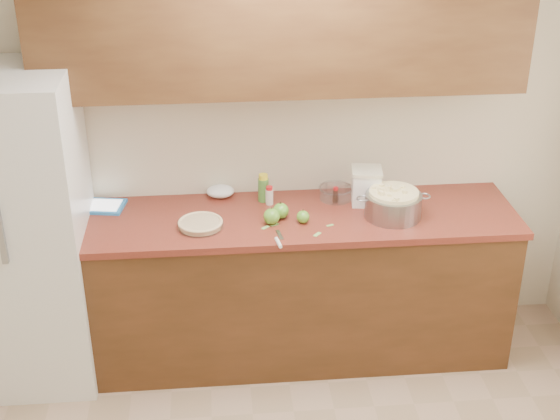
{
  "coord_description": "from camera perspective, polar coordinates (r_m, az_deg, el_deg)",
  "views": [
    {
      "loc": [
        -0.38,
        -2.4,
        2.92
      ],
      "look_at": [
        -0.03,
        1.43,
        0.98
      ],
      "focal_mm": 50.0,
      "sensor_mm": 36.0,
      "label": 1
    }
  ],
  "objects": [
    {
      "name": "pie",
      "position": [
        4.26,
        -5.84,
        -1.02
      ],
      "size": [
        0.25,
        0.25,
        0.04
      ],
      "rotation": [
        0.0,
        0.0,
        0.15
      ],
      "color": "silver",
      "rests_on": "counter_run"
    },
    {
      "name": "peel_b",
      "position": [
        4.25,
        -1.08,
        -1.29
      ],
      "size": [
        0.05,
        0.05,
        0.0
      ],
      "primitive_type": "cube",
      "rotation": [
        0.0,
        0.0,
        -2.39
      ],
      "color": "#8BC45F",
      "rests_on": "counter_run"
    },
    {
      "name": "peel_c",
      "position": [
        4.28,
        -0.4,
        -1.08
      ],
      "size": [
        0.05,
        0.04,
        0.0
      ],
      "primitive_type": "cube",
      "rotation": [
        0.0,
        0.0,
        0.45
      ],
      "color": "#8BC45F",
      "rests_on": "counter_run"
    },
    {
      "name": "paper_towel",
      "position": [
        4.6,
        -4.39,
        1.37
      ],
      "size": [
        0.2,
        0.19,
        0.07
      ],
      "primitive_type": "ellipsoid",
      "rotation": [
        0.0,
        0.0,
        0.4
      ],
      "color": "white",
      "rests_on": "counter_run"
    },
    {
      "name": "lemon_bottle",
      "position": [
        4.51,
        -1.22,
        1.6
      ],
      "size": [
        0.06,
        0.06,
        0.17
      ],
      "rotation": [
        0.0,
        0.0,
        -0.43
      ],
      "color": "#4C8C38",
      "rests_on": "counter_run"
    },
    {
      "name": "cinnamon_shaker",
      "position": [
        4.49,
        -0.78,
        1.06
      ],
      "size": [
        0.04,
        0.04,
        0.11
      ],
      "rotation": [
        0.0,
        0.0,
        -0.34
      ],
      "color": "beige",
      "rests_on": "counter_run"
    },
    {
      "name": "colander",
      "position": [
        4.38,
        8.27,
        0.42
      ],
      "size": [
        0.42,
        0.32,
        0.16
      ],
      "rotation": [
        0.0,
        0.0,
        -0.38
      ],
      "color": "gray",
      "rests_on": "counter_run"
    },
    {
      "name": "peel_d",
      "position": [
        4.28,
        3.68,
        -1.13
      ],
      "size": [
        0.04,
        0.03,
        0.0
      ],
      "primitive_type": "cube",
      "rotation": [
        0.0,
        0.0,
        0.39
      ],
      "color": "#8BC45F",
      "rests_on": "counter_run"
    },
    {
      "name": "fridge",
      "position": [
        4.47,
        -18.37,
        -1.57
      ],
      "size": [
        0.7,
        0.7,
        1.8
      ],
      "primitive_type": "cube",
      "color": "silver",
      "rests_on": "ground"
    },
    {
      "name": "peel_e",
      "position": [
        4.28,
        -0.51,
        -1.08
      ],
      "size": [
        0.04,
        0.03,
        0.0
      ],
      "primitive_type": "cube",
      "rotation": [
        0.0,
        0.0,
        0.41
      ],
      "color": "#8BC45F",
      "rests_on": "counter_run"
    },
    {
      "name": "flour_canister",
      "position": [
        4.51,
        6.32,
        1.77
      ],
      "size": [
        0.19,
        0.19,
        0.21
      ],
      "rotation": [
        0.0,
        0.0,
        -0.13
      ],
      "color": "white",
      "rests_on": "counter_run"
    },
    {
      "name": "counter_run",
      "position": [
        4.61,
        0.29,
        -5.47
      ],
      "size": [
        2.64,
        0.68,
        0.92
      ],
      "color": "#573018",
      "rests_on": "ground"
    },
    {
      "name": "apple_left",
      "position": [
        4.33,
        0.06,
        -0.06
      ],
      "size": [
        0.09,
        0.09,
        0.1
      ],
      "color": "#599B2B",
      "rests_on": "counter_run"
    },
    {
      "name": "upper_cabinets",
      "position": [
        4.16,
        0.12,
        13.31
      ],
      "size": [
        2.6,
        0.34,
        0.7
      ],
      "primitive_type": "cube",
      "color": "brown",
      "rests_on": "room_shell"
    },
    {
      "name": "tablet",
      "position": [
        4.58,
        -12.89,
        0.27
      ],
      "size": [
        0.28,
        0.23,
        0.02
      ],
      "rotation": [
        0.0,
        0.0,
        -0.17
      ],
      "color": "#2A7FCD",
      "rests_on": "counter_run"
    },
    {
      "name": "mixing_bowl",
      "position": [
        4.57,
        4.11,
        1.32
      ],
      "size": [
        0.2,
        0.2,
        0.07
      ],
      "rotation": [
        0.0,
        0.0,
        0.4
      ],
      "color": "silver",
      "rests_on": "counter_run"
    },
    {
      "name": "room_shell",
      "position": [
        2.92,
        3.11,
        -6.96
      ],
      "size": [
        3.6,
        3.6,
        3.6
      ],
      "color": "tan",
      "rests_on": "ground"
    },
    {
      "name": "apple_center",
      "position": [
        4.33,
        -0.02,
        -0.08
      ],
      "size": [
        0.08,
        0.08,
        0.09
      ],
      "color": "#599B2B",
      "rests_on": "counter_run"
    },
    {
      "name": "vanilla_bottle",
      "position": [
        4.53,
        4.08,
        1.12
      ],
      "size": [
        0.03,
        0.03,
        0.09
      ],
      "rotation": [
        0.0,
        0.0,
        0.02
      ],
      "color": "black",
      "rests_on": "counter_run"
    },
    {
      "name": "paring_knife",
      "position": [
        4.09,
        -0.1,
        -2.32
      ],
      "size": [
        0.05,
        0.2,
        0.02
      ],
      "rotation": [
        0.0,
        0.0,
        0.15
      ],
      "color": "gray",
      "rests_on": "counter_run"
    },
    {
      "name": "apple_front",
      "position": [
        4.27,
        -0.61,
        -0.47
      ],
      "size": [
        0.09,
        0.09,
        0.1
      ],
      "color": "#599B2B",
      "rests_on": "counter_run"
    },
    {
      "name": "peel_a",
      "position": [
        4.18,
        2.74,
        -1.79
      ],
      "size": [
        0.05,
        0.05,
        0.0
      ],
      "primitive_type": "cube",
      "rotation": [
        0.0,
        0.0,
        -2.29
      ],
      "color": "#8BC45F",
      "rests_on": "counter_run"
    },
    {
      "name": "apple_extra",
      "position": [
        4.29,
        1.69,
        -0.5
      ],
      "size": [
        0.07,
        0.07,
        0.08
      ],
      "color": "#599B2B",
      "rests_on": "counter_run"
    }
  ]
}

